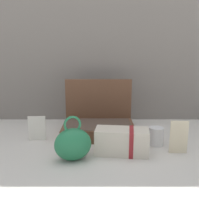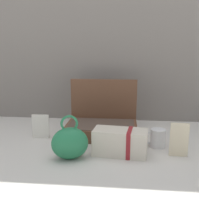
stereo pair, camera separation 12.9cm
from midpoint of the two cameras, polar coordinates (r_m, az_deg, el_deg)
ground_plane at (r=1.37m, az=3.20°, el=-7.90°), size 6.00×6.00×0.00m
back_wall at (r=1.86m, az=4.40°, el=19.84°), size 3.20×0.06×1.40m
open_suitcase at (r=1.56m, az=2.93°, el=-2.42°), size 0.42×0.31×0.32m
teal_pouch_handbag at (r=1.20m, az=-3.56°, el=-6.93°), size 0.20×0.16×0.21m
cream_toiletry_bag at (r=1.27m, az=7.70°, el=-6.72°), size 0.27×0.15×0.13m
coffee_mug at (r=1.41m, az=15.31°, el=-5.65°), size 0.12×0.08×0.10m
info_card_left at (r=1.51m, az=-10.59°, el=-3.21°), size 0.10×0.01×0.14m
poster_card_right at (r=1.31m, az=20.02°, el=-5.89°), size 0.09×0.01×0.17m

